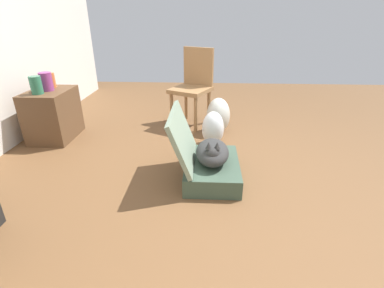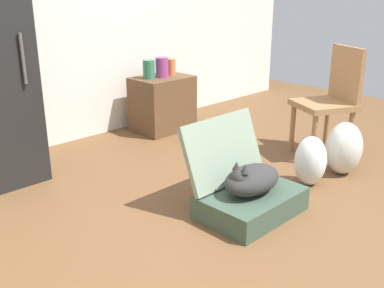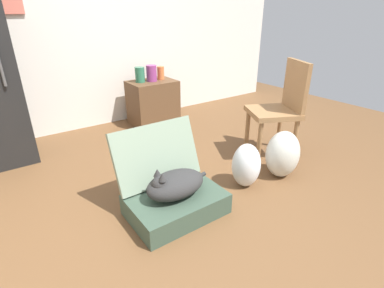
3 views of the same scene
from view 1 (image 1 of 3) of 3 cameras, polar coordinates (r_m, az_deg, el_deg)
name	(u,v)px [view 1 (image 1 of 3)]	position (r m, az deg, el deg)	size (l,w,h in m)	color
ground_plane	(217,181)	(2.48, 5.12, -7.44)	(7.68, 7.68, 0.00)	brown
suitcase_base	(212,169)	(2.49, 4.01, -5.13)	(0.67, 0.47, 0.16)	#384C3D
suitcase_lid	(183,137)	(2.36, -1.91, 1.40)	(0.67, 0.47, 0.04)	gray
cat	(212,152)	(2.40, 4.13, -1.66)	(0.52, 0.28, 0.24)	#2D2D2D
plastic_bag_white	(213,129)	(3.06, 4.25, 3.10)	(0.24, 0.24, 0.38)	silver
plastic_bag_clear	(218,115)	(3.41, 5.32, 5.76)	(0.31, 0.28, 0.43)	silver
side_table	(53,115)	(3.59, -26.28, 5.33)	(0.58, 0.43, 0.56)	brown
vase_tall	(36,85)	(3.39, -28.99, 10.36)	(0.12, 0.12, 0.18)	#2D7051
vase_short	(51,80)	(3.64, -26.59, 11.45)	(0.09, 0.09, 0.16)	#CC6B38
vase_round	(46,82)	(3.50, -27.38, 11.13)	(0.13, 0.13, 0.20)	#8C387A
chair	(193,84)	(3.62, 0.29, 11.95)	(0.59, 0.58, 0.95)	olive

